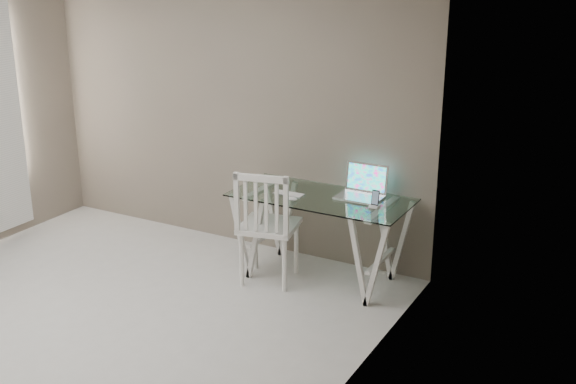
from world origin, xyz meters
name	(u,v)px	position (x,y,z in m)	size (l,w,h in m)	color
room	(36,107)	(-0.06, 0.02, 1.72)	(4.50, 4.52, 2.71)	beige
desk	(320,237)	(1.14, 1.85, 0.38)	(1.50, 0.70, 0.75)	silver
chair	(266,222)	(0.79, 1.54, 0.56)	(0.55, 0.55, 1.01)	white
laptop	(363,189)	(1.44, 2.03, 0.81)	(0.37, 0.30, 0.26)	silver
keyboard	(289,194)	(0.88, 1.77, 0.75)	(0.26, 0.11, 0.01)	silver
mouse	(292,199)	(0.97, 1.64, 0.76)	(0.10, 0.06, 0.03)	white
phone_dock	(375,202)	(1.63, 1.82, 0.78)	(0.07, 0.07, 0.14)	white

